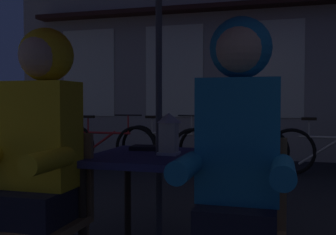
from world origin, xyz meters
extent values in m
cube|color=navy|center=(0.00, 0.00, 0.72)|extent=(0.72, 0.72, 0.04)
cylinder|color=#2D2319|center=(-0.31, 0.31, 0.35)|extent=(0.04, 0.04, 0.70)
cylinder|color=#2D2319|center=(0.31, 0.31, 0.35)|extent=(0.04, 0.04, 0.70)
cylinder|color=#4C4C51|center=(0.00, 0.00, 1.12)|extent=(0.04, 0.04, 2.25)
cube|color=white|center=(0.06, -0.01, 0.75)|extent=(0.11, 0.11, 0.02)
cube|color=white|center=(0.06, -0.01, 0.84)|extent=(0.09, 0.09, 0.16)
pyramid|color=white|center=(0.06, -0.01, 0.94)|extent=(0.11, 0.11, 0.06)
cube|color=olive|center=(-0.48, -0.44, 0.43)|extent=(0.40, 0.40, 0.04)
cube|color=olive|center=(-0.48, -0.26, 0.66)|extent=(0.40, 0.03, 0.42)
cube|color=olive|center=(0.48, -0.26, 0.66)|extent=(0.40, 0.03, 0.42)
cube|color=black|center=(-0.48, -0.44, 0.53)|extent=(0.32, 0.36, 0.16)
cube|color=yellow|center=(-0.48, -0.40, 0.87)|extent=(0.34, 0.22, 0.52)
cylinder|color=yellow|center=(-0.30, -0.62, 0.78)|extent=(0.09, 0.30, 0.09)
sphere|color=tan|center=(-0.48, -0.40, 1.25)|extent=(0.21, 0.21, 0.21)
sphere|color=yellow|center=(-0.48, -0.35, 1.26)|extent=(0.27, 0.27, 0.27)
cube|color=black|center=(0.48, -0.44, 0.53)|extent=(0.32, 0.36, 0.16)
cube|color=teal|center=(0.48, -0.40, 0.87)|extent=(0.34, 0.22, 0.52)
cylinder|color=teal|center=(0.66, -0.62, 0.78)|extent=(0.09, 0.30, 0.09)
cylinder|color=teal|center=(0.30, -0.62, 0.78)|extent=(0.09, 0.30, 0.09)
sphere|color=tan|center=(0.48, -0.40, 1.25)|extent=(0.21, 0.21, 0.21)
sphere|color=teal|center=(0.48, -0.35, 1.26)|extent=(0.27, 0.27, 0.27)
cube|color=#EAE5C6|center=(-3.03, 5.09, 1.60)|extent=(1.10, 0.02, 1.70)
cube|color=#EAE5C6|center=(-1.27, 5.09, 1.60)|extent=(1.10, 0.02, 1.70)
cube|color=#EAE5C6|center=(0.49, 5.09, 1.60)|extent=(1.10, 0.02, 1.70)
cube|color=#331914|center=(0.49, 4.95, 2.70)|extent=(9.00, 0.36, 0.08)
torus|color=black|center=(-2.63, 3.40, 0.33)|extent=(0.66, 0.16, 0.66)
torus|color=black|center=(-3.64, 3.56, 0.33)|extent=(0.66, 0.16, 0.66)
cylinder|color=#ADA89E|center=(-3.13, 3.48, 0.54)|extent=(0.83, 0.17, 0.04)
cylinder|color=#ADA89E|center=(-3.25, 3.50, 0.36)|extent=(0.60, 0.13, 0.44)
cylinder|color=#ADA89E|center=(-3.41, 3.53, 0.66)|extent=(0.02, 0.02, 0.24)
cube|color=black|center=(-3.41, 3.53, 0.79)|extent=(0.21, 0.11, 0.04)
cylinder|color=#ADA89E|center=(-2.75, 3.42, 0.68)|extent=(0.02, 0.02, 0.28)
cylinder|color=black|center=(-2.75, 3.42, 0.82)|extent=(0.44, 0.10, 0.02)
torus|color=black|center=(-1.48, 3.60, 0.33)|extent=(0.66, 0.06, 0.66)
torus|color=black|center=(-2.50, 3.59, 0.33)|extent=(0.66, 0.06, 0.66)
cylinder|color=maroon|center=(-1.99, 3.60, 0.54)|extent=(0.84, 0.05, 0.04)
cylinder|color=maroon|center=(-2.12, 3.59, 0.36)|extent=(0.61, 0.05, 0.44)
cylinder|color=maroon|center=(-2.28, 3.59, 0.66)|extent=(0.02, 0.02, 0.24)
cube|color=black|center=(-2.28, 3.59, 0.79)|extent=(0.20, 0.08, 0.04)
cylinder|color=maroon|center=(-1.61, 3.60, 0.68)|extent=(0.02, 0.02, 0.28)
cylinder|color=black|center=(-1.61, 3.60, 0.82)|extent=(0.44, 0.03, 0.02)
torus|color=black|center=(-0.49, 3.61, 0.33)|extent=(0.66, 0.18, 0.66)
torus|color=black|center=(-1.49, 3.81, 0.33)|extent=(0.66, 0.18, 0.66)
cylinder|color=#ADA89E|center=(-0.99, 3.71, 0.54)|extent=(0.83, 0.20, 0.04)
cylinder|color=#ADA89E|center=(-1.11, 3.73, 0.36)|extent=(0.60, 0.15, 0.44)
cylinder|color=#ADA89E|center=(-1.27, 3.76, 0.66)|extent=(0.02, 0.02, 0.24)
cube|color=black|center=(-1.27, 3.76, 0.79)|extent=(0.21, 0.12, 0.04)
cylinder|color=#ADA89E|center=(-0.61, 3.63, 0.68)|extent=(0.02, 0.02, 0.28)
cylinder|color=black|center=(-0.61, 3.63, 0.82)|extent=(0.44, 0.11, 0.02)
torus|color=black|center=(0.46, 3.62, 0.33)|extent=(0.66, 0.19, 0.66)
torus|color=black|center=(-0.54, 3.40, 0.33)|extent=(0.66, 0.19, 0.66)
cylinder|color=#B78419|center=(-0.04, 3.51, 0.54)|extent=(0.82, 0.22, 0.04)
cylinder|color=#B78419|center=(-0.16, 3.48, 0.36)|extent=(0.60, 0.17, 0.44)
cylinder|color=#B78419|center=(-0.32, 3.45, 0.66)|extent=(0.02, 0.02, 0.24)
cube|color=black|center=(-0.32, 3.45, 0.79)|extent=(0.21, 0.12, 0.04)
cylinder|color=#B78419|center=(0.34, 3.60, 0.68)|extent=(0.02, 0.02, 0.28)
cylinder|color=black|center=(0.34, 3.60, 0.82)|extent=(0.43, 0.12, 0.02)
torus|color=black|center=(0.81, 3.74, 0.33)|extent=(0.66, 0.11, 0.66)
cylinder|color=#ADA89E|center=(1.31, 3.69, 0.54)|extent=(0.84, 0.12, 0.04)
cylinder|color=#ADA89E|center=(1.19, 3.70, 0.36)|extent=(0.61, 0.09, 0.44)
cylinder|color=#ADA89E|center=(1.03, 3.72, 0.66)|extent=(0.02, 0.02, 0.24)
cube|color=black|center=(1.03, 3.72, 0.79)|extent=(0.21, 0.10, 0.04)
cube|color=black|center=(-0.13, 0.18, 0.75)|extent=(0.21, 0.16, 0.02)
camera|label=1|loc=(0.65, -2.11, 1.03)|focal=42.59mm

